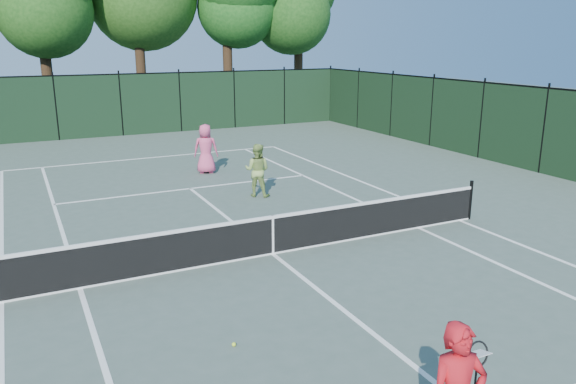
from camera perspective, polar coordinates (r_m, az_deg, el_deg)
name	(u,v)px	position (r m, az deg, el deg)	size (l,w,h in m)	color
ground	(273,254)	(12.69, -1.55, -6.33)	(90.00, 90.00, 0.00)	#48584E
sideline_doubles_left	(1,303)	(11.72, -27.13, -9.99)	(0.10, 23.77, 0.01)	white
sideline_doubles_right	(460,220)	(15.65, 17.04, -2.78)	(0.10, 23.77, 0.01)	white
sideline_singles_left	(80,289)	(11.73, -20.38, -9.19)	(0.10, 23.77, 0.01)	white
sideline_singles_right	(419,228)	(14.78, 13.13, -3.56)	(0.10, 23.77, 0.01)	white
baseline_far	(151,158)	(23.61, -13.72, 3.42)	(10.97, 0.10, 0.01)	white
service_line_far	(190,188)	(18.42, -9.90, 0.35)	(8.23, 0.10, 0.01)	white
center_service_line	(273,254)	(12.69, -1.55, -6.31)	(0.10, 12.80, 0.01)	white
tennis_net	(273,234)	(12.52, -1.56, -4.30)	(11.69, 0.09, 1.06)	black
fence_far	(121,106)	(29.32, -16.61, 8.42)	(24.00, 0.05, 3.00)	black
player_pink	(206,149)	(20.33, -8.35, 4.37)	(1.01, 0.84, 1.77)	#DC4D7C
player_green	(257,170)	(17.13, -3.14, 2.23)	(1.00, 0.98, 1.63)	#94B359
loose_ball_midcourt	(234,344)	(9.17, -5.51, -15.16)	(0.07, 0.07, 0.07)	#CEF231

